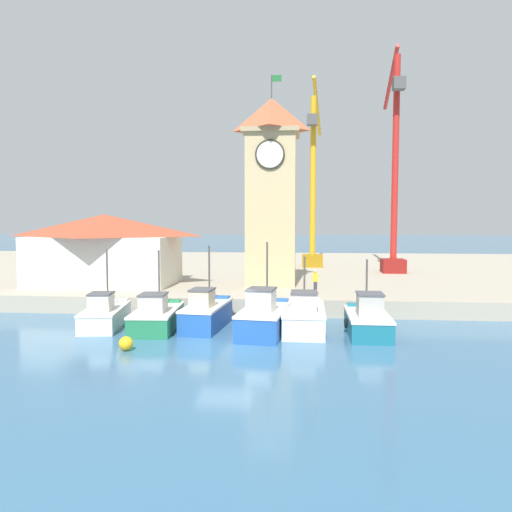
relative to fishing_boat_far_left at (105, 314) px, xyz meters
name	(u,v)px	position (x,y,z in m)	size (l,w,h in m)	color
ground_plane	(224,346)	(7.05, -3.37, -0.68)	(300.00, 300.00, 0.00)	#386689
quay_wharf	(265,272)	(7.05, 23.37, -0.15)	(120.00, 40.00, 1.06)	#A89E89
fishing_boat_far_left	(105,314)	(0.00, 0.00, 0.00)	(2.51, 4.92, 4.17)	silver
fishing_boat_left_outer	(157,316)	(2.95, -0.30, 0.01)	(2.44, 5.02, 4.16)	#237A4C
fishing_boat_left_inner	(206,313)	(5.52, 0.22, 0.11)	(2.24, 4.83, 4.40)	#2356A8
fishing_boat_mid_left	(264,317)	(8.72, -0.79, 0.15)	(2.72, 5.35, 4.65)	#2356A8
fishing_boat_center	(304,317)	(10.74, -0.01, 0.08)	(2.29, 5.20, 3.85)	silver
fishing_boat_mid_right	(368,320)	(13.95, -0.54, 0.06)	(2.18, 4.76, 3.77)	#196B7F
clock_tower	(271,188)	(8.43, 9.96, 7.33)	(3.95, 3.95, 14.87)	tan
warehouse_left	(105,249)	(-3.63, 9.18, 2.99)	(10.33, 6.53, 5.10)	silver
port_crane_near	(313,199)	(11.75, 23.97, 7.10)	(2.09, 10.01, 18.59)	#976E11
port_crane_far	(394,186)	(18.73, 19.28, 8.04)	(2.00, 10.71, 19.75)	maroon
mooring_buoy	(126,344)	(2.81, -4.62, -0.36)	(0.64, 0.64, 0.64)	gold
dock_worker_near_tower	(315,282)	(11.48, 5.37, 1.23)	(0.34, 0.22, 1.62)	#33333D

